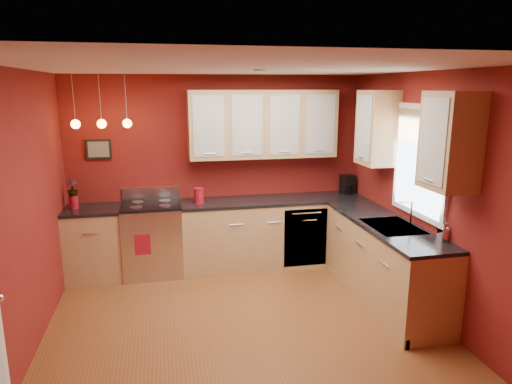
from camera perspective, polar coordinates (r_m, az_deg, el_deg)
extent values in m
plane|color=brown|center=(4.82, -1.19, -17.32)|extent=(4.20, 4.20, 0.00)
cube|color=#EFE2D0|center=(4.17, -1.36, 15.29)|extent=(4.00, 4.20, 0.02)
cube|color=maroon|center=(6.34, -4.79, 2.62)|extent=(4.00, 0.02, 2.60)
cube|color=maroon|center=(2.41, 8.34, -14.99)|extent=(4.00, 0.02, 2.60)
cube|color=maroon|center=(4.42, -27.70, -3.36)|extent=(0.02, 4.20, 2.60)
cube|color=maroon|center=(5.07, 21.55, -0.86)|extent=(0.02, 4.20, 2.60)
cube|color=tan|center=(6.28, -19.48, -6.22)|extent=(0.70, 0.60, 0.90)
cube|color=tan|center=(6.39, 2.22, -5.12)|extent=(2.54, 0.60, 0.90)
cube|color=tan|center=(5.54, 15.63, -8.52)|extent=(0.60, 2.10, 0.90)
cube|color=black|center=(6.15, -19.80, -2.07)|extent=(0.70, 0.62, 0.04)
cube|color=black|center=(6.27, 2.26, -1.03)|extent=(2.54, 0.62, 0.04)
cube|color=black|center=(5.39, 15.93, -3.85)|extent=(0.62, 2.10, 0.04)
cube|color=silver|center=(6.22, -12.78, -5.88)|extent=(0.76, 0.64, 0.92)
cube|color=black|center=(5.93, -12.81, -6.62)|extent=(0.55, 0.02, 0.32)
cylinder|color=silver|center=(5.84, -12.93, -4.43)|extent=(0.60, 0.02, 0.02)
cube|color=black|center=(6.08, -13.00, -1.64)|extent=(0.76, 0.60, 0.03)
cylinder|color=gray|center=(5.95, -14.76, -1.86)|extent=(0.16, 0.16, 0.01)
cylinder|color=gray|center=(5.94, -11.29, -1.70)|extent=(0.16, 0.16, 0.01)
cylinder|color=gray|center=(6.22, -14.65, -1.22)|extent=(0.16, 0.16, 0.01)
cylinder|color=gray|center=(6.21, -11.33, -1.07)|extent=(0.16, 0.16, 0.01)
cube|color=silver|center=(6.35, -13.00, -0.14)|extent=(0.76, 0.04, 0.16)
cube|color=silver|center=(6.23, 6.20, -5.68)|extent=(0.60, 0.02, 0.80)
cube|color=gray|center=(5.26, 16.68, -4.35)|extent=(0.50, 0.70, 0.05)
cube|color=black|center=(5.41, 15.82, -3.95)|extent=(0.42, 0.30, 0.02)
cube|color=black|center=(5.12, 17.57, -5.00)|extent=(0.42, 0.30, 0.02)
cylinder|color=white|center=(5.32, 18.88, -2.46)|extent=(0.02, 0.02, 0.28)
cylinder|color=white|center=(5.26, 18.33, -1.14)|extent=(0.16, 0.02, 0.02)
cube|color=white|center=(5.24, 19.90, 3.61)|extent=(0.04, 1.02, 1.22)
cube|color=white|center=(5.23, 19.76, 3.61)|extent=(0.01, 0.90, 1.10)
cube|color=#A67753|center=(5.18, 19.92, 7.64)|extent=(0.02, 0.96, 0.36)
cube|color=tan|center=(6.19, 0.88, 8.48)|extent=(2.00, 0.35, 0.90)
cube|color=tan|center=(5.15, 18.52, 6.93)|extent=(0.35, 1.95, 0.90)
cube|color=black|center=(6.27, -19.07, 5.08)|extent=(0.32, 0.03, 0.26)
cylinder|color=gray|center=(5.93, -21.86, 10.77)|extent=(0.01, 0.01, 0.60)
sphere|color=#FFA53F|center=(5.94, -21.62, 7.89)|extent=(0.11, 0.11, 0.11)
cylinder|color=gray|center=(5.89, -18.94, 10.98)|extent=(0.01, 0.01, 0.60)
sphere|color=#FFA53F|center=(5.90, -18.73, 8.08)|extent=(0.11, 0.11, 0.11)
cylinder|color=gray|center=(5.86, -15.98, 11.17)|extent=(0.01, 0.01, 0.60)
sphere|color=#FFA53F|center=(5.87, -15.79, 8.25)|extent=(0.11, 0.11, 0.11)
cylinder|color=maroon|center=(6.04, -7.16, -0.52)|extent=(0.13, 0.13, 0.19)
cylinder|color=maroon|center=(6.01, -7.19, 0.44)|extent=(0.14, 0.14, 0.02)
cylinder|color=maroon|center=(6.18, -21.81, -1.19)|extent=(0.10, 0.10, 0.16)
imported|color=maroon|center=(6.14, -21.95, 0.39)|extent=(0.13, 0.13, 0.22)
cube|color=black|center=(6.70, 11.36, 0.97)|extent=(0.20, 0.18, 0.27)
cylinder|color=black|center=(6.66, 11.51, 0.28)|extent=(0.12, 0.12, 0.12)
imported|color=white|center=(4.91, 22.39, -4.55)|extent=(0.09, 0.10, 0.19)
cube|color=maroon|center=(5.89, -13.99, -6.39)|extent=(0.19, 0.01, 0.26)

